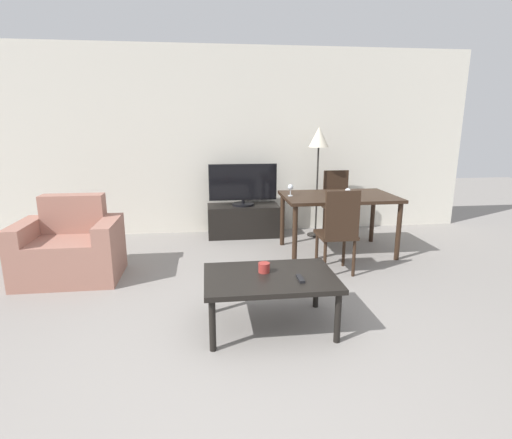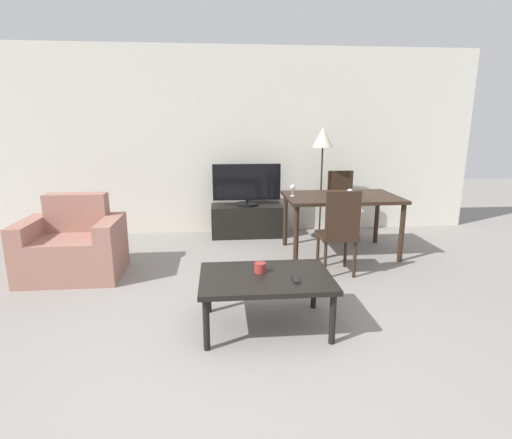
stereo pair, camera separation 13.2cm
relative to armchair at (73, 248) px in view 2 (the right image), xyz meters
name	(u,v)px [view 2 (the right image)]	position (x,y,z in m)	size (l,w,h in m)	color
ground_plane	(224,402)	(1.60, -2.20, -0.32)	(18.00, 18.00, 0.00)	gray
wall_back	(218,142)	(1.60, 1.72, 1.03)	(7.76, 0.06, 2.70)	silver
armchair	(73,248)	(0.00, 0.00, 0.00)	(1.02, 0.72, 0.87)	#9E6B5B
tv_stand	(247,220)	(1.99, 1.41, -0.09)	(1.03, 0.47, 0.46)	black
tv	(247,185)	(1.99, 1.41, 0.44)	(0.98, 0.32, 0.60)	black
coffee_table	(266,281)	(1.95, -1.32, 0.08)	(1.05, 0.72, 0.45)	black
dining_table	(341,202)	(3.11, 0.49, 0.35)	(1.40, 0.89, 0.75)	black
dining_chair_near	(339,229)	(2.87, -0.27, 0.21)	(0.40, 0.40, 0.95)	black
dining_chair_far	(341,201)	(3.35, 1.26, 0.21)	(0.40, 0.40, 0.95)	black
floor_lamp	(323,145)	(3.05, 1.27, 1.02)	(0.28, 0.28, 1.58)	black
remote_primary	(296,279)	(2.17, -1.44, 0.14)	(0.04, 0.15, 0.02)	black
cup_white_near	(260,268)	(1.91, -1.24, 0.17)	(0.09, 0.09, 0.08)	maroon
wine_glass_left	(293,188)	(2.50, 0.51, 0.53)	(0.07, 0.07, 0.15)	silver
wine_glass_center	(350,192)	(3.10, 0.14, 0.53)	(0.07, 0.07, 0.15)	silver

